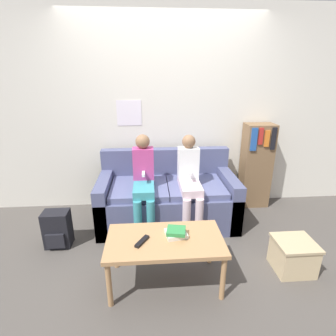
{
  "coord_description": "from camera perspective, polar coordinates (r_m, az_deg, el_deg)",
  "views": [
    {
      "loc": [
        -0.22,
        -2.43,
        1.78
      ],
      "look_at": [
        0.0,
        0.41,
        0.75
      ],
      "focal_mm": 28.0,
      "sensor_mm": 36.0,
      "label": 1
    }
  ],
  "objects": [
    {
      "name": "coffee_table",
      "position": [
        2.34,
        -0.66,
        -16.16
      ],
      "size": [
        1.0,
        0.54,
        0.45
      ],
      "color": "#AD7F51",
      "rests_on": "ground_plane"
    },
    {
      "name": "person_left",
      "position": [
        2.99,
        -5.32,
        -2.66
      ],
      "size": [
        0.24,
        0.58,
        1.14
      ],
      "color": "teal",
      "rests_on": "ground_plane"
    },
    {
      "name": "ground_plane",
      "position": [
        3.02,
        0.62,
        -16.3
      ],
      "size": [
        10.0,
        10.0,
        0.0
      ],
      "primitive_type": "plane",
      "color": "#4C4742"
    },
    {
      "name": "backpack",
      "position": [
        3.13,
        -22.92,
        -12.18
      ],
      "size": [
        0.27,
        0.22,
        0.41
      ],
      "color": "black",
      "rests_on": "ground_plane"
    },
    {
      "name": "tv_remote",
      "position": [
        2.27,
        -5.68,
        -15.59
      ],
      "size": [
        0.12,
        0.17,
        0.02
      ],
      "rotation": [
        0.0,
        0.0,
        -0.55
      ],
      "color": "black",
      "rests_on": "coffee_table"
    },
    {
      "name": "storage_box",
      "position": [
        2.87,
        25.58,
        -16.79
      ],
      "size": [
        0.36,
        0.34,
        0.31
      ],
      "color": "#CCB284",
      "rests_on": "ground_plane"
    },
    {
      "name": "book_stack",
      "position": [
        2.33,
        1.82,
        -13.85
      ],
      "size": [
        0.2,
        0.19,
        0.07
      ],
      "color": "silver",
      "rests_on": "coffee_table"
    },
    {
      "name": "person_right",
      "position": [
        3.03,
        4.74,
        -2.55
      ],
      "size": [
        0.24,
        0.58,
        1.12
      ],
      "color": "silver",
      "rests_on": "ground_plane"
    },
    {
      "name": "wall_back",
      "position": [
        3.53,
        -0.84,
        12.02
      ],
      "size": [
        8.0,
        0.06,
        2.6
      ],
      "color": "silver",
      "rests_on": "ground_plane"
    },
    {
      "name": "bookshelf",
      "position": [
        3.81,
        18.59,
        0.51
      ],
      "size": [
        0.38,
        0.28,
        1.16
      ],
      "color": "brown",
      "rests_on": "ground_plane"
    },
    {
      "name": "couch",
      "position": [
        3.32,
        -0.18,
        -6.63
      ],
      "size": [
        1.66,
        0.85,
        0.86
      ],
      "color": "#4C5175",
      "rests_on": "ground_plane"
    }
  ]
}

